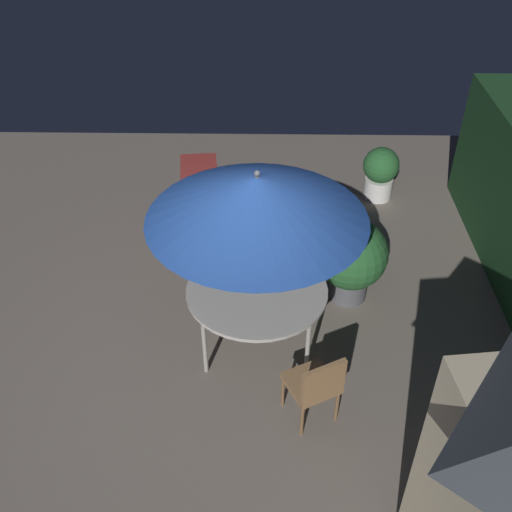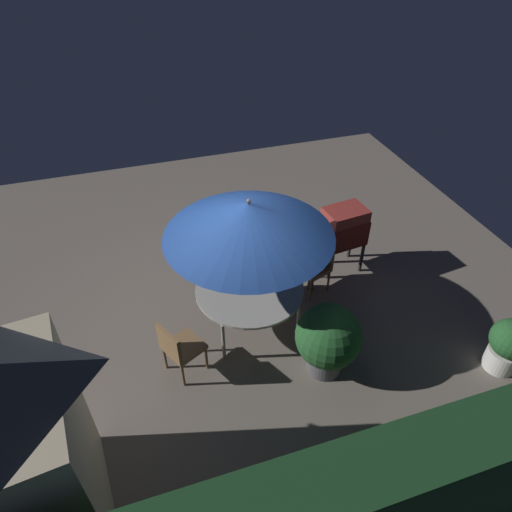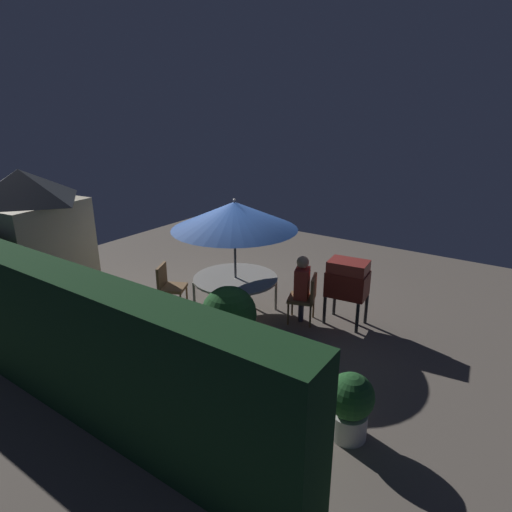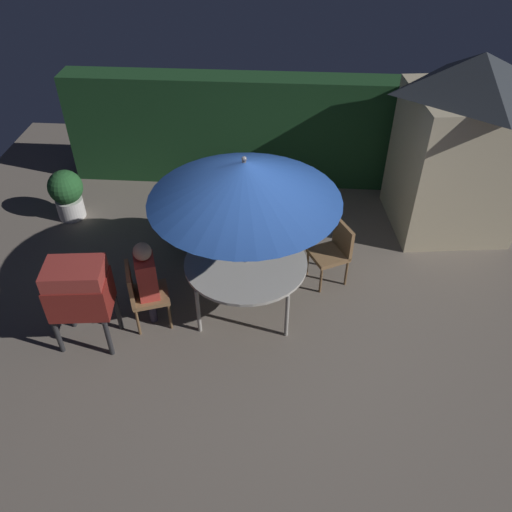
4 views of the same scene
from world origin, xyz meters
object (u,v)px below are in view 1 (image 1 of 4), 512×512
Objects in this scene: potted_plant_by_grill at (351,257)px; person_in_red at (226,223)px; chair_near_shed at (225,236)px; patio_table at (257,292)px; potted_plant_by_shed at (380,171)px; bbq_grill at (200,189)px; chair_far_side at (316,385)px; patio_umbrella at (257,198)px.

person_in_red reaches higher than potted_plant_by_grill.
patio_table is at bearing 19.13° from chair_near_shed.
potted_plant_by_shed reaches higher than patio_table.
chair_near_shed is at bearing -160.87° from person_in_red.
bbq_grill is at bearing -65.77° from potted_plant_by_shed.
patio_table is 1.35m from potted_plant_by_grill.
bbq_grill is 1.33× the size of chair_far_side.
potted_plant_by_shed is 2.95m from person_in_red.
person_in_red reaches higher than patio_table.
person_in_red is at bearing -50.13° from potted_plant_by_shed.
potted_plant_by_grill is at bearing 122.62° from patio_table.
bbq_grill reaches higher than patio_table.
person_in_red is at bearing -156.91° from chair_far_side.
patio_umbrella reaches higher than patio_table.
person_in_red is (0.70, 0.38, -0.06)m from bbq_grill.
chair_far_side is at bearing 23.09° from person_in_red.
person_in_red is at bearing -106.42° from potted_plant_by_grill.
potted_plant_by_shed is (-1.19, 2.64, -0.39)m from bbq_grill.
potted_plant_by_shed is at bearing 163.47° from chair_far_side.
potted_plant_by_grill is at bearing 73.58° from person_in_red.
chair_near_shed is at bearing 29.91° from bbq_grill.
potted_plant_by_grill is at bearing 59.12° from bbq_grill.
bbq_grill is at bearing -151.25° from person_in_red.
patio_table is 1.34m from chair_near_shed.
chair_far_side reaches higher than patio_table.
person_in_red is (0.08, 0.03, 0.26)m from chair_near_shed.
chair_far_side is at bearing 26.88° from patio_umbrella.
chair_near_shed is 0.82× the size of potted_plant_by_grill.
potted_plant_by_shed is at bearing 129.87° from person_in_red.
bbq_grill is at bearing -157.13° from patio_umbrella.
patio_umbrella is 2.30m from bbq_grill.
person_in_red is (1.88, -2.25, 0.33)m from potted_plant_by_shed.
potted_plant_by_grill is 0.87× the size of person_in_red.
potted_plant_by_grill is at bearing 71.18° from chair_near_shed.
person_in_red is (-0.45, -1.54, 0.17)m from potted_plant_by_grill.
chair_near_shed is at bearing -157.04° from chair_far_side.
potted_plant_by_grill is 1.62m from person_in_red.
chair_far_side is at bearing 22.96° from chair_near_shed.
potted_plant_by_shed is (-1.80, 2.28, -0.07)m from chair_near_shed.
person_in_red is at bearing -160.87° from patio_umbrella.
patio_table is 1.31× the size of bbq_grill.
chair_far_side is at bearing -16.53° from potted_plant_by_shed.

